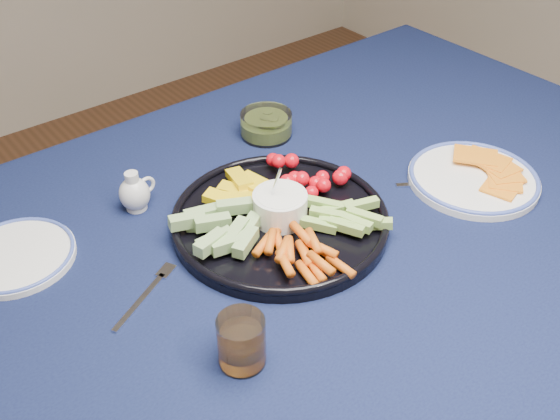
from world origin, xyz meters
TOP-DOWN VIEW (x-y plane):
  - dining_table at (0.00, 0.00)m, footprint 1.67×1.07m
  - crudite_platter at (-0.05, 0.03)m, footprint 0.38×0.38m
  - creamer_pitcher at (-0.22, 0.23)m, footprint 0.07×0.06m
  - pickle_bowl at (0.12, 0.29)m, footprint 0.11×0.11m
  - cheese_plate at (0.33, -0.10)m, footprint 0.25×0.25m
  - juice_tumbler at (-0.27, -0.17)m, footprint 0.07×0.07m
  - fork_left at (-0.31, 0.03)m, footprint 0.15×0.09m
  - fork_right at (0.29, -0.08)m, footprint 0.16×0.11m
  - side_plate_extra at (-0.45, 0.23)m, footprint 0.19×0.19m

SIDE VIEW (x-z plane):
  - dining_table at x=0.00m, z-range 0.29..1.03m
  - fork_left at x=-0.31m, z-range 0.75..0.75m
  - fork_right at x=0.29m, z-range 0.75..0.75m
  - side_plate_extra at x=-0.45m, z-range 0.75..0.76m
  - cheese_plate at x=0.33m, z-range 0.74..0.77m
  - crudite_platter at x=-0.05m, z-range 0.71..0.83m
  - pickle_bowl at x=0.12m, z-range 0.74..0.80m
  - creamer_pitcher at x=-0.22m, z-range 0.74..0.82m
  - juice_tumbler at x=-0.27m, z-range 0.74..0.82m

